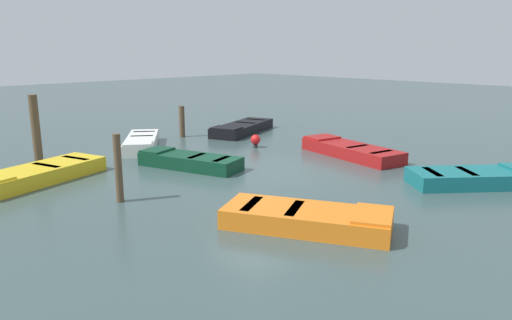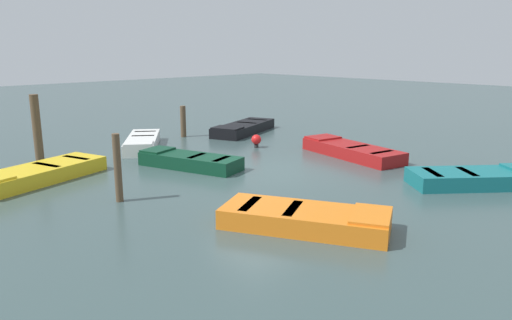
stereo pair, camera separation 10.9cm
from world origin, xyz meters
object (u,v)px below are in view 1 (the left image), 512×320
Objects in this scene: rowboat_white at (142,142)px; marker_buoy at (256,140)px; rowboat_dark_green at (189,161)px; mooring_piling_far_left at (182,122)px; rowboat_teal at (476,177)px; mooring_piling_far_right at (36,128)px; mooring_piling_mid_left at (118,168)px; rowboat_black at (242,128)px; rowboat_orange at (308,218)px; rowboat_yellow at (37,174)px; rowboat_red at (350,150)px.

marker_buoy is (-2.86, -2.99, 0.07)m from rowboat_white.
rowboat_dark_green is 5.30m from mooring_piling_far_left.
mooring_piling_far_right reaches higher than rowboat_teal.
rowboat_dark_green is 8.08m from rowboat_teal.
rowboat_black is at bearing -60.30° from mooring_piling_mid_left.
rowboat_orange is at bearing 142.67° from marker_buoy.
marker_buoy is at bearing -71.56° from mooring_piling_mid_left.
mooring_piling_mid_left reaches higher than rowboat_black.
marker_buoy is at bearing 156.31° from rowboat_yellow.
mooring_piling_far_left is 3.71m from marker_buoy.
mooring_piling_far_left is at bearing -46.16° from mooring_piling_mid_left.
mooring_piling_far_left reaches higher than rowboat_black.
mooring_piling_far_left is at bearing -88.35° from mooring_piling_far_right.
mooring_piling_mid_left is at bearing 98.26° from rowboat_dark_green.
mooring_piling_mid_left reaches higher than mooring_piling_far_left.
mooring_piling_far_right is at bearing 61.51° from marker_buoy.
rowboat_black and rowboat_teal have the same top height.
rowboat_black is 4.79m from rowboat_white.
rowboat_orange is 1.04× the size of rowboat_teal.
mooring_piling_mid_left is at bearing 133.84° from mooring_piling_far_left.
mooring_piling_far_right is (11.11, 7.07, 0.84)m from rowboat_teal.
marker_buoy reaches higher than rowboat_dark_green.
rowboat_black is 9.39m from rowboat_yellow.
marker_buoy is (0.73, -3.55, 0.07)m from rowboat_dark_green.
mooring_piling_far_right is (9.94, 1.49, 0.84)m from rowboat_orange.
rowboat_teal is 2.09× the size of mooring_piling_mid_left.
rowboat_yellow is 2.40× the size of mooring_piling_mid_left.
mooring_piling_far_left is (6.92, 1.82, 0.42)m from rowboat_red.
mooring_piling_far_left is at bearing 26.54° from rowboat_red.
rowboat_orange is at bearing -171.47° from mooring_piling_far_right.
mooring_piling_far_right is at bearing -26.60° from rowboat_black.
rowboat_teal is (-10.49, -3.64, 0.00)m from rowboat_white.
mooring_piling_far_left reaches higher than marker_buoy.
rowboat_white is (1.95, -4.45, 0.00)m from rowboat_yellow.
rowboat_yellow is 9.62m from rowboat_red.
rowboat_white is 1.00× the size of rowboat_teal.
mooring_piling_mid_left is 3.39× the size of marker_buoy.
marker_buoy is (-3.65, -0.59, -0.35)m from mooring_piling_far_left.
rowboat_teal is at bearing -147.52° from mooring_piling_far_right.
mooring_piling_far_right is at bearing 91.65° from mooring_piling_far_left.
rowboat_teal is (-8.54, -8.09, 0.00)m from rowboat_yellow.
mooring_piling_mid_left reaches higher than marker_buoy.
mooring_piling_far_left reaches higher than rowboat_yellow.
mooring_piling_mid_left is (4.22, 1.80, 0.60)m from rowboat_orange.
mooring_piling_far_left is (0.79, -2.40, 0.42)m from rowboat_white.
rowboat_dark_green is 0.85× the size of rowboat_black.
mooring_piling_far_left is at bearing -174.90° from rowboat_yellow.
rowboat_orange is 7.40× the size of marker_buoy.
mooring_piling_mid_left is at bearing 176.23° from rowboat_orange.
rowboat_red is 7.16m from mooring_piling_far_left.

